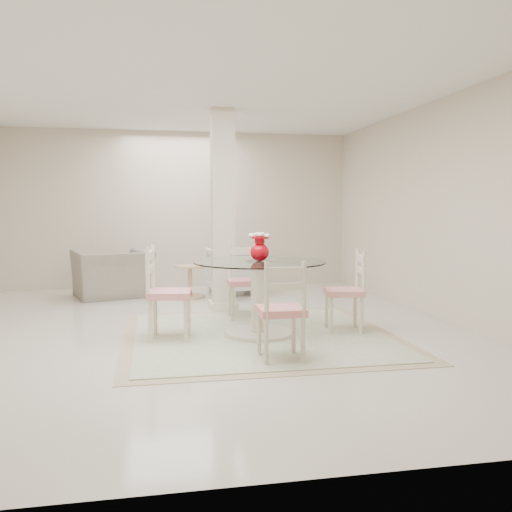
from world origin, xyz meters
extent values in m
plane|color=beige|center=(0.00, 0.00, 0.00)|extent=(7.00, 7.00, 0.00)
cube|color=beige|center=(0.00, 3.50, 1.35)|extent=(6.00, 0.02, 2.70)
cube|color=beige|center=(0.00, -3.50, 1.35)|extent=(6.00, 0.02, 2.70)
cube|color=beige|center=(3.00, 0.00, 1.35)|extent=(0.02, 7.00, 2.70)
cube|color=white|center=(0.00, 0.00, 2.70)|extent=(6.00, 7.00, 0.02)
cube|color=beige|center=(0.50, 1.30, 1.35)|extent=(0.30, 0.30, 2.70)
cube|color=tan|center=(0.67, -0.41, 0.00)|extent=(2.88, 2.88, 0.01)
cube|color=beige|center=(0.67, -0.41, 0.01)|extent=(2.64, 2.64, 0.01)
cylinder|color=#F2E1C7|center=(0.67, -0.41, 0.03)|extent=(0.74, 0.74, 0.05)
cylinder|color=#F2E1C7|center=(0.67, -0.41, 0.42)|extent=(0.18, 0.18, 0.76)
cylinder|color=#F2E1C7|center=(0.67, -0.41, 0.78)|extent=(0.30, 0.30, 0.03)
cylinder|color=white|center=(0.67, -0.41, 0.81)|extent=(1.41, 1.41, 0.01)
ellipsoid|color=#AE050F|center=(0.67, -0.41, 0.91)|extent=(0.20, 0.20, 0.19)
cylinder|color=#AE050F|center=(0.67, -0.41, 1.03)|extent=(0.11, 0.11, 0.06)
cylinder|color=#AE050F|center=(0.67, -0.41, 1.06)|extent=(0.17, 0.17, 0.02)
ellipsoid|color=silver|center=(0.67, -0.41, 1.09)|extent=(0.12, 0.12, 0.05)
ellipsoid|color=silver|center=(0.73, -0.38, 1.08)|extent=(0.12, 0.12, 0.05)
ellipsoid|color=silver|center=(0.61, -0.37, 1.08)|extent=(0.12, 0.12, 0.05)
cylinder|color=beige|center=(1.49, -0.21, 0.21)|extent=(0.04, 0.04, 0.42)
cylinder|color=beige|center=(1.43, -0.54, 0.21)|extent=(0.04, 0.04, 0.42)
cylinder|color=beige|center=(1.81, -0.27, 0.21)|extent=(0.04, 0.04, 0.42)
cylinder|color=beige|center=(1.76, -0.59, 0.21)|extent=(0.04, 0.04, 0.42)
cube|color=red|center=(1.62, -0.40, 0.45)|extent=(0.46, 0.46, 0.06)
cube|color=beige|center=(1.80, -0.43, 0.76)|extent=(0.10, 0.37, 0.49)
cylinder|color=beige|center=(0.49, 0.38, 0.21)|extent=(0.04, 0.04, 0.43)
cylinder|color=beige|center=(0.83, 0.37, 0.21)|extent=(0.04, 0.04, 0.43)
cylinder|color=beige|center=(0.51, 0.72, 0.21)|extent=(0.04, 0.04, 0.43)
cylinder|color=beige|center=(0.84, 0.70, 0.21)|extent=(0.04, 0.04, 0.43)
cube|color=red|center=(0.67, 0.54, 0.46)|extent=(0.43, 0.43, 0.07)
cube|color=beige|center=(0.68, 0.73, 0.77)|extent=(0.37, 0.06, 0.50)
cylinder|color=#EFE2C5|center=(-0.13, -0.61, 0.23)|extent=(0.04, 0.04, 0.45)
cylinder|color=#EFE2C5|center=(-0.08, -0.26, 0.23)|extent=(0.04, 0.04, 0.45)
cylinder|color=#EFE2C5|center=(-0.48, -0.56, 0.23)|extent=(0.04, 0.04, 0.45)
cylinder|color=#EFE2C5|center=(-0.43, -0.21, 0.23)|extent=(0.04, 0.04, 0.45)
cube|color=red|center=(-0.28, -0.41, 0.49)|extent=(0.49, 0.49, 0.07)
cube|color=#EFE2C5|center=(-0.48, -0.38, 0.82)|extent=(0.10, 0.40, 0.53)
cylinder|color=beige|center=(0.84, -1.19, 0.21)|extent=(0.04, 0.04, 0.42)
cylinder|color=beige|center=(0.51, -1.19, 0.21)|extent=(0.04, 0.04, 0.42)
cylinder|color=beige|center=(0.84, -1.52, 0.21)|extent=(0.04, 0.04, 0.42)
cylinder|color=beige|center=(0.51, -1.52, 0.21)|extent=(0.04, 0.04, 0.42)
cube|color=red|center=(0.67, -1.36, 0.45)|extent=(0.41, 0.41, 0.06)
cube|color=beige|center=(0.67, -1.54, 0.76)|extent=(0.37, 0.04, 0.50)
imported|color=gray|center=(-1.06, 2.59, 0.36)|extent=(1.35, 1.26, 0.72)
imported|color=white|center=(0.84, 2.57, 0.37)|extent=(0.88, 0.90, 0.75)
cylinder|color=#D9B385|center=(0.11, 2.29, 0.02)|extent=(0.46, 0.46, 0.04)
cylinder|color=#D9B385|center=(0.11, 2.29, 0.25)|extent=(0.07, 0.07, 0.44)
cylinder|color=#D9B385|center=(0.11, 2.29, 0.48)|extent=(0.48, 0.48, 0.03)
camera|label=1|loc=(-0.45, -6.03, 1.37)|focal=38.00mm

